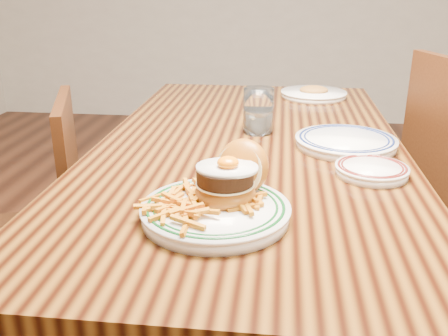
# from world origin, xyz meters

# --- Properties ---
(table) EXTENTS (0.85, 1.60, 0.75)m
(table) POSITION_xyz_m (0.00, 0.00, 0.66)
(table) COLOR black
(table) RESTS_ON floor
(chair_left) EXTENTS (0.51, 0.51, 0.86)m
(chair_left) POSITION_xyz_m (-0.65, -0.04, 0.46)
(chair_left) COLOR #3B1E0C
(chair_left) RESTS_ON floor
(main_plate) EXTENTS (0.29, 0.31, 0.14)m
(main_plate) POSITION_xyz_m (-0.03, -0.46, 0.79)
(main_plate) COLOR white
(main_plate) RESTS_ON table
(side_plate) EXTENTS (0.17, 0.17, 0.03)m
(side_plate) POSITION_xyz_m (0.30, -0.21, 0.77)
(side_plate) COLOR white
(side_plate) RESTS_ON table
(rear_plate) EXTENTS (0.28, 0.28, 0.03)m
(rear_plate) POSITION_xyz_m (0.26, -0.00, 0.77)
(rear_plate) COLOR white
(rear_plate) RESTS_ON table
(water_glass) EXTENTS (0.09, 0.09, 0.13)m
(water_glass) POSITION_xyz_m (0.02, 0.11, 0.81)
(water_glass) COLOR white
(water_glass) RESTS_ON table
(far_plate) EXTENTS (0.25, 0.25, 0.05)m
(far_plate) POSITION_xyz_m (0.21, 0.60, 0.77)
(far_plate) COLOR white
(far_plate) RESTS_ON table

